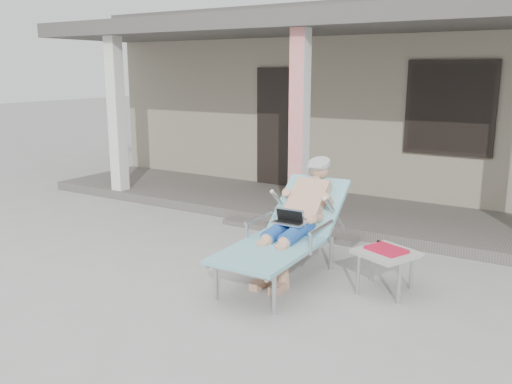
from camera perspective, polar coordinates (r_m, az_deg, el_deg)
The scene contains 7 objects.
ground at distance 6.09m, azimuth -5.01°, elevation -8.62°, with size 60.00×60.00×0.00m, color #9E9E99.
house at distance 11.56m, azimuth 14.58°, elevation 9.65°, with size 10.40×5.40×3.30m.
porch_deck at distance 8.55m, azimuth 7.01°, elevation -1.83°, with size 10.00×2.00×0.15m, color #605B56.
porch_overhang at distance 8.24m, azimuth 7.37°, elevation 16.65°, with size 10.00×2.30×2.85m.
porch_step at distance 7.56m, azimuth 3.35°, elevation -4.00°, with size 2.00×0.30×0.07m, color #605B56.
lounger at distance 5.85m, azimuth 3.80°, elevation -1.25°, with size 0.78×2.02×1.31m.
side_table at distance 5.64m, azimuth 13.54°, elevation -6.46°, with size 0.69×0.69×0.47m.
Camera 1 is at (3.40, -4.54, 2.22)m, focal length 38.00 mm.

